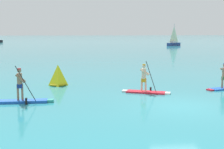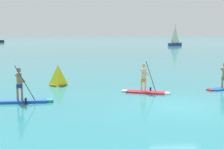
{
  "view_description": "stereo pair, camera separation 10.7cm",
  "coord_description": "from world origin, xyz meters",
  "px_view_note": "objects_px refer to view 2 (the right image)",
  "views": [
    {
      "loc": [
        -4.94,
        -14.7,
        3.66
      ],
      "look_at": [
        -2.7,
        6.2,
        0.73
      ],
      "focal_mm": 50.87,
      "sensor_mm": 36.0,
      "label": 1
    },
    {
      "loc": [
        -4.83,
        -14.71,
        3.66
      ],
      "look_at": [
        -2.7,
        6.2,
        0.73
      ],
      "focal_mm": 50.87,
      "sensor_mm": 36.0,
      "label": 2
    }
  ],
  "objects_px": {
    "paddleboarder_near_left": "(22,96)",
    "race_marker_buoy": "(58,76)",
    "paddleboarder_mid_center": "(145,86)",
    "sailboat_right_horizon": "(175,42)"
  },
  "relations": [
    {
      "from": "paddleboarder_near_left",
      "to": "race_marker_buoy",
      "type": "relative_size",
      "value": 2.23
    },
    {
      "from": "paddleboarder_mid_center",
      "to": "paddleboarder_near_left",
      "type": "bearing_deg",
      "value": -142.43
    },
    {
      "from": "paddleboarder_mid_center",
      "to": "race_marker_buoy",
      "type": "relative_size",
      "value": 2.0
    },
    {
      "from": "race_marker_buoy",
      "to": "paddleboarder_near_left",
      "type": "bearing_deg",
      "value": -106.72
    },
    {
      "from": "paddleboarder_mid_center",
      "to": "sailboat_right_horizon",
      "type": "height_order",
      "value": "sailboat_right_horizon"
    },
    {
      "from": "paddleboarder_near_left",
      "to": "race_marker_buoy",
      "type": "bearing_deg",
      "value": 72.88
    },
    {
      "from": "paddleboarder_near_left",
      "to": "race_marker_buoy",
      "type": "height_order",
      "value": "paddleboarder_near_left"
    },
    {
      "from": "paddleboarder_mid_center",
      "to": "sailboat_right_horizon",
      "type": "relative_size",
      "value": 0.54
    },
    {
      "from": "race_marker_buoy",
      "to": "paddleboarder_mid_center",
      "type": "bearing_deg",
      "value": -30.91
    },
    {
      "from": "paddleboarder_near_left",
      "to": "sailboat_right_horizon",
      "type": "bearing_deg",
      "value": 65.73
    }
  ]
}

